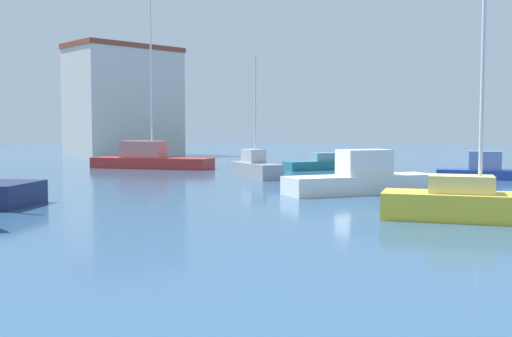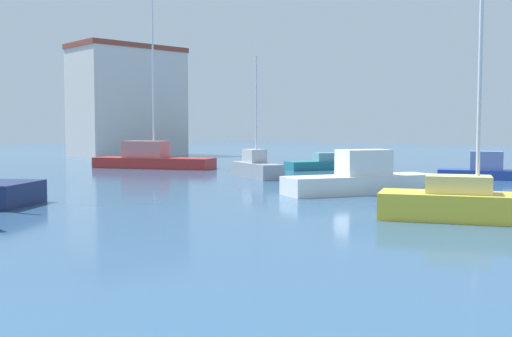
% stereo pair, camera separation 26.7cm
% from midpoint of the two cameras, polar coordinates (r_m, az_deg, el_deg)
% --- Properties ---
extents(water, '(160.00, 160.00, 0.00)m').
position_cam_midpoint_polar(water, '(29.92, -15.16, -1.74)').
color(water, '#2D5175').
rests_on(water, ground).
extents(sailboat_grey_center_channel, '(2.78, 4.93, 6.94)m').
position_cam_midpoint_polar(sailboat_grey_center_channel, '(34.80, -0.32, 0.15)').
color(sailboat_grey_center_channel, gray).
rests_on(sailboat_grey_center_channel, water).
extents(motorboat_blue_near_pier, '(3.95, 5.57, 1.55)m').
position_cam_midpoint_polar(motorboat_blue_near_pier, '(36.08, 20.71, -0.16)').
color(motorboat_blue_near_pier, '#233D93').
rests_on(motorboat_blue_near_pier, water).
extents(motorboat_teal_distant_north, '(5.69, 3.15, 1.15)m').
position_cam_midpoint_polar(motorboat_teal_distant_north, '(41.71, 6.22, 0.46)').
color(motorboat_teal_distant_north, '#1E707A').
rests_on(motorboat_teal_distant_north, water).
extents(sailboat_yellow_far_left, '(4.43, 5.98, 9.12)m').
position_cam_midpoint_polar(sailboat_yellow_far_left, '(19.66, 19.76, -3.03)').
color(sailboat_yellow_far_left, gold).
rests_on(sailboat_yellow_far_left, water).
extents(motorboat_white_behind_lamppost, '(7.06, 4.11, 1.90)m').
position_cam_midpoint_polar(motorboat_white_behind_lamppost, '(26.70, 9.61, -0.96)').
color(motorboat_white_behind_lamppost, white).
rests_on(motorboat_white_behind_lamppost, water).
extents(sailboat_red_far_right, '(6.23, 8.63, 12.19)m').
position_cam_midpoint_polar(sailboat_red_far_right, '(43.51, -10.17, 0.95)').
color(sailboat_red_far_right, '#B22823').
rests_on(sailboat_red_far_right, water).
extents(harbor_office, '(11.04, 6.28, 11.22)m').
position_cam_midpoint_polar(harbor_office, '(63.97, -12.39, 6.22)').
color(harbor_office, beige).
rests_on(harbor_office, ground).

